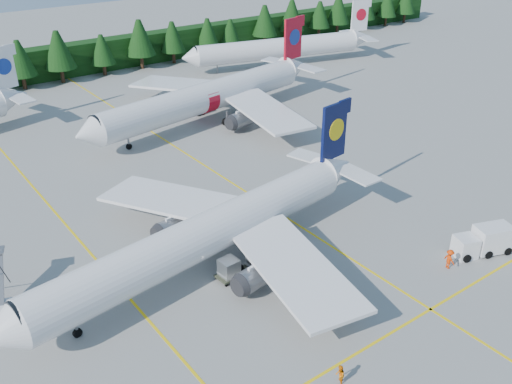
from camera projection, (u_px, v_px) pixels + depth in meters
ground at (330, 300)px, 49.68m from camera, size 320.00×320.00×0.00m
taxi_stripe_a at (89, 251)px, 56.55m from camera, size 0.25×120.00×0.01m
taxi_stripe_b at (251, 195)px, 67.10m from camera, size 0.25×120.00×0.01m
taxi_stripe_cross at (382, 338)px, 45.40m from camera, size 80.00×0.25×0.01m
treeline_hedge at (31, 66)px, 106.75m from camera, size 220.00×4.00×6.00m
airliner_navy at (197, 240)px, 51.72m from camera, size 40.72×33.29×11.88m
airliner_red at (201, 99)px, 86.34m from camera, size 44.63×36.40×13.07m
airliner_far_right at (273, 49)px, 115.66m from camera, size 40.70×12.61×12.01m
service_truck at (483, 241)px, 55.66m from camera, size 6.15×3.97×2.79m
uld_pair at (243, 264)px, 52.53m from camera, size 5.35×2.25×1.77m
crew_a at (318, 317)px, 46.17m from camera, size 0.85×0.76×1.94m
crew_b at (340, 375)px, 40.81m from camera, size 1.01×0.99×1.65m
crew_c at (449, 259)px, 53.55m from camera, size 0.70×0.91×1.98m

